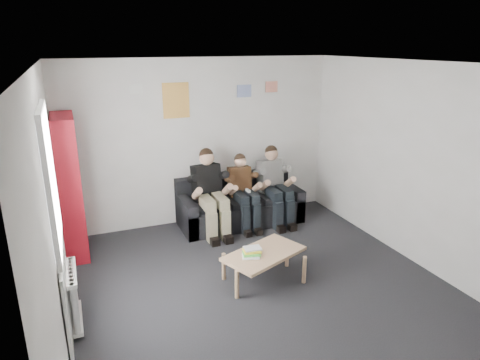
{
  "coord_description": "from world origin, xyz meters",
  "views": [
    {
      "loc": [
        -2.0,
        -4.11,
        2.91
      ],
      "look_at": [
        0.2,
        1.3,
        1.03
      ],
      "focal_mm": 32.0,
      "sensor_mm": 36.0,
      "label": 1
    }
  ],
  "objects_px": {
    "coffee_table": "(264,256)",
    "person_middle": "(244,192)",
    "person_right": "(275,186)",
    "sofa": "(239,206)",
    "bookshelf": "(70,187)",
    "person_left": "(211,193)"
  },
  "relations": [
    {
      "from": "sofa",
      "to": "bookshelf",
      "type": "height_order",
      "value": "bookshelf"
    },
    {
      "from": "person_middle",
      "to": "person_left",
      "type": "bearing_deg",
      "value": -173.77
    },
    {
      "from": "bookshelf",
      "to": "coffee_table",
      "type": "relative_size",
      "value": 1.97
    },
    {
      "from": "coffee_table",
      "to": "person_right",
      "type": "relative_size",
      "value": 0.79
    },
    {
      "from": "coffee_table",
      "to": "person_middle",
      "type": "height_order",
      "value": "person_middle"
    },
    {
      "from": "person_left",
      "to": "person_right",
      "type": "height_order",
      "value": "person_left"
    },
    {
      "from": "person_middle",
      "to": "person_right",
      "type": "height_order",
      "value": "person_right"
    },
    {
      "from": "bookshelf",
      "to": "coffee_table",
      "type": "bearing_deg",
      "value": -38.95
    },
    {
      "from": "coffee_table",
      "to": "person_right",
      "type": "distance_m",
      "value": 1.97
    },
    {
      "from": "coffee_table",
      "to": "person_middle",
      "type": "bearing_deg",
      "value": 75.87
    },
    {
      "from": "sofa",
      "to": "person_right",
      "type": "distance_m",
      "value": 0.69
    },
    {
      "from": "coffee_table",
      "to": "person_left",
      "type": "xyz_separation_m",
      "value": [
        -0.14,
        1.68,
        0.3
      ]
    },
    {
      "from": "bookshelf",
      "to": "person_right",
      "type": "xyz_separation_m",
      "value": [
        3.15,
        -0.08,
        -0.36
      ]
    },
    {
      "from": "coffee_table",
      "to": "person_right",
      "type": "height_order",
      "value": "person_right"
    },
    {
      "from": "coffee_table",
      "to": "person_middle",
      "type": "xyz_separation_m",
      "value": [
        0.42,
        1.69,
        0.24
      ]
    },
    {
      "from": "sofa",
      "to": "person_left",
      "type": "bearing_deg",
      "value": -160.93
    },
    {
      "from": "coffee_table",
      "to": "person_middle",
      "type": "distance_m",
      "value": 1.76
    },
    {
      "from": "sofa",
      "to": "person_right",
      "type": "relative_size",
      "value": 1.58
    },
    {
      "from": "coffee_table",
      "to": "person_left",
      "type": "height_order",
      "value": "person_left"
    },
    {
      "from": "person_left",
      "to": "person_right",
      "type": "xyz_separation_m",
      "value": [
        1.13,
        0.0,
        -0.02
      ]
    },
    {
      "from": "person_left",
      "to": "sofa",
      "type": "bearing_deg",
      "value": 10.88
    },
    {
      "from": "sofa",
      "to": "person_left",
      "type": "height_order",
      "value": "person_left"
    }
  ]
}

